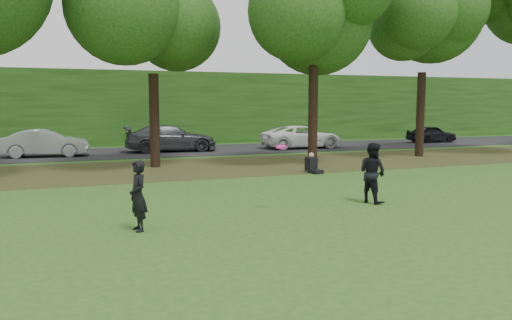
{
  "coord_description": "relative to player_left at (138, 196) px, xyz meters",
  "views": [
    {
      "loc": [
        -6.56,
        -8.33,
        2.82
      ],
      "look_at": [
        -1.85,
        4.21,
        1.3
      ],
      "focal_mm": 35.0,
      "sensor_mm": 36.0,
      "label": 1
    }
  ],
  "objects": [
    {
      "name": "ground",
      "position": [
        5.18,
        -2.75,
        -0.79
      ],
      "size": [
        120.0,
        120.0,
        0.0
      ],
      "primitive_type": "plane",
      "color": "#2E571B",
      "rests_on": "ground"
    },
    {
      "name": "leaf_litter",
      "position": [
        5.18,
        10.25,
        -0.78
      ],
      "size": [
        60.0,
        7.0,
        0.01
      ],
      "primitive_type": "cube",
      "color": "#51381D",
      "rests_on": "ground"
    },
    {
      "name": "street",
      "position": [
        5.18,
        18.25,
        -0.78
      ],
      "size": [
        70.0,
        7.0,
        0.02
      ],
      "primitive_type": "cube",
      "color": "black",
      "rests_on": "ground"
    },
    {
      "name": "far_hedge",
      "position": [
        5.18,
        24.25,
        1.71
      ],
      "size": [
        70.0,
        3.0,
        5.0
      ],
      "primitive_type": "cube",
      "color": "#1C4112",
      "rests_on": "ground"
    },
    {
      "name": "player_left",
      "position": [
        0.0,
        0.0,
        0.0
      ],
      "size": [
        0.48,
        0.64,
        1.58
      ],
      "primitive_type": "imported",
      "rotation": [
        0.0,
        0.0,
        -1.37
      ],
      "color": "black",
      "rests_on": "ground"
    },
    {
      "name": "player_right",
      "position": [
        6.67,
        0.91,
        0.07
      ],
      "size": [
        0.87,
        0.99,
        1.72
      ],
      "primitive_type": "imported",
      "rotation": [
        0.0,
        0.0,
        1.87
      ],
      "color": "black",
      "rests_on": "ground"
    },
    {
      "name": "parked_cars",
      "position": [
        5.29,
        17.64,
        -0.06
      ],
      "size": [
        37.65,
        3.11,
        1.54
      ],
      "color": "black",
      "rests_on": "street"
    },
    {
      "name": "frisbee",
      "position": [
        3.75,
        0.72,
        0.92
      ],
      "size": [
        0.32,
        0.33,
        0.11
      ],
      "color": "#FB1598",
      "rests_on": "ground"
    },
    {
      "name": "seated_person",
      "position": [
        7.87,
        6.97,
        -0.48
      ],
      "size": [
        0.56,
        0.8,
        0.83
      ],
      "rotation": [
        0.0,
        0.0,
        0.23
      ],
      "color": "black",
      "rests_on": "ground"
    }
  ]
}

